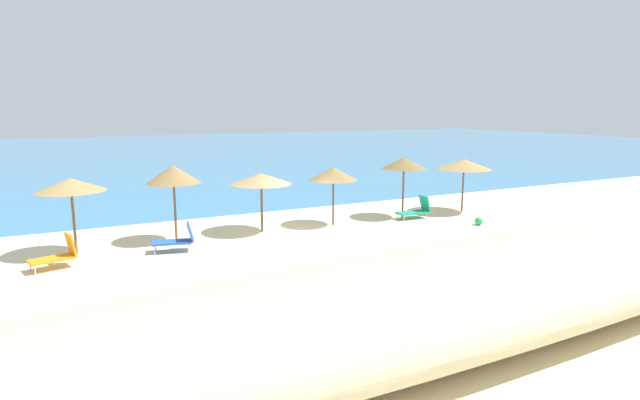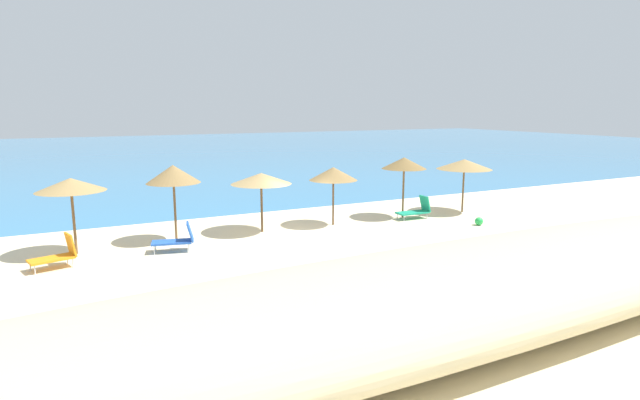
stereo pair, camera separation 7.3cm
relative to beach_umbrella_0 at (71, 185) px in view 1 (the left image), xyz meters
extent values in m
plane|color=beige|center=(8.35, -1.86, -2.50)|extent=(160.00, 160.00, 0.00)
cube|color=teal|center=(8.35, 41.77, -2.50)|extent=(160.00, 75.53, 0.01)
ellipsoid|color=beige|center=(8.34, -11.10, -1.54)|extent=(38.35, 5.81, 1.92)
cylinder|color=brown|center=(0.00, 0.00, -1.29)|extent=(0.09, 0.09, 2.43)
cone|color=#9E7F4C|center=(0.00, 0.00, 0.01)|extent=(2.36, 2.36, 0.47)
cylinder|color=brown|center=(3.57, 0.23, -1.27)|extent=(0.09, 0.09, 2.46)
cone|color=olive|center=(3.57, 0.23, 0.15)|extent=(2.07, 2.07, 0.70)
cylinder|color=brown|center=(7.12, 0.18, -1.41)|extent=(0.10, 0.10, 2.19)
cone|color=tan|center=(7.12, 0.18, -0.23)|extent=(2.53, 2.53, 0.46)
cylinder|color=brown|center=(10.41, -0.01, -1.42)|extent=(0.08, 0.08, 2.17)
cone|color=olive|center=(10.41, -0.01, -0.20)|extent=(2.13, 2.13, 0.58)
cylinder|color=brown|center=(14.13, -0.09, -1.26)|extent=(0.09, 0.09, 2.49)
cone|color=olive|center=(14.13, -0.09, 0.10)|extent=(2.10, 2.10, 0.54)
cylinder|color=brown|center=(17.56, -0.37, -1.35)|extent=(0.09, 0.09, 2.31)
cone|color=#9E7F4C|center=(17.56, -0.37, -0.10)|extent=(2.69, 2.69, 0.49)
cube|color=orange|center=(-0.77, -1.56, -2.17)|extent=(1.46, 1.01, 0.07)
cube|color=orange|center=(-0.17, -1.40, -1.79)|extent=(0.35, 0.70, 0.76)
cylinder|color=silver|center=(-1.39, -1.44, -2.35)|extent=(0.04, 0.04, 0.30)
cylinder|color=silver|center=(-1.23, -2.00, -2.35)|extent=(0.04, 0.04, 0.30)
cylinder|color=silver|center=(-0.30, -1.13, -2.35)|extent=(0.04, 0.04, 0.30)
cylinder|color=silver|center=(-0.15, -1.69, -2.35)|extent=(0.04, 0.04, 0.30)
cube|color=#199972|center=(14.33, -0.56, -2.21)|extent=(1.53, 0.73, 0.07)
cube|color=#199972|center=(15.05, -0.59, -1.83)|extent=(0.27, 0.68, 0.76)
cylinder|color=silver|center=(13.70, -0.26, -2.38)|extent=(0.04, 0.04, 0.26)
cylinder|color=silver|center=(13.68, -0.83, -2.38)|extent=(0.04, 0.04, 0.26)
cylinder|color=silver|center=(14.99, -0.30, -2.38)|extent=(0.04, 0.04, 0.26)
cylinder|color=silver|center=(14.96, -0.87, -2.38)|extent=(0.04, 0.04, 0.26)
cube|color=blue|center=(3.13, -1.24, -2.14)|extent=(1.52, 0.97, 0.07)
cube|color=blue|center=(3.77, -1.39, -1.79)|extent=(0.38, 0.71, 0.70)
cylinder|color=silver|center=(2.61, -0.83, -2.34)|extent=(0.04, 0.04, 0.33)
cylinder|color=silver|center=(2.48, -1.38, -2.34)|extent=(0.04, 0.04, 0.33)
cylinder|color=silver|center=(3.77, -1.10, -2.34)|extent=(0.04, 0.04, 0.33)
cylinder|color=silver|center=(3.64, -1.66, -2.34)|extent=(0.04, 0.04, 0.33)
sphere|color=green|center=(16.18, -3.00, -2.32)|extent=(0.36, 0.36, 0.36)
camera|label=1|loc=(-0.17, -19.78, 2.69)|focal=28.84mm
camera|label=2|loc=(-0.11, -19.81, 2.69)|focal=28.84mm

